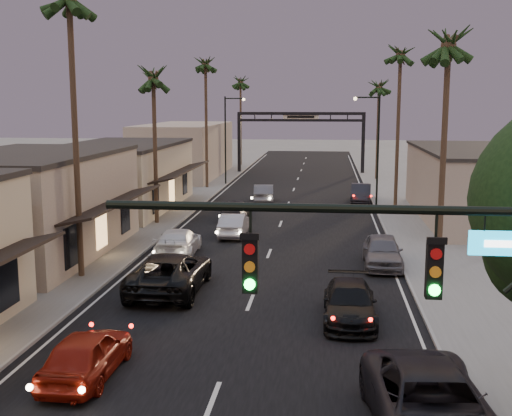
% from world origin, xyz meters
% --- Properties ---
extents(ground, '(200.00, 200.00, 0.00)m').
position_xyz_m(ground, '(0.00, 40.00, 0.00)').
color(ground, slate).
rests_on(ground, ground).
extents(road, '(14.00, 120.00, 0.02)m').
position_xyz_m(road, '(0.00, 45.00, 0.00)').
color(road, black).
rests_on(road, ground).
extents(sidewalk_left, '(5.00, 92.00, 0.12)m').
position_xyz_m(sidewalk_left, '(-9.50, 52.00, 0.06)').
color(sidewalk_left, slate).
rests_on(sidewalk_left, ground).
extents(sidewalk_right, '(5.00, 92.00, 0.12)m').
position_xyz_m(sidewalk_right, '(9.50, 52.00, 0.06)').
color(sidewalk_right, slate).
rests_on(sidewalk_right, ground).
extents(storefront_mid, '(8.00, 14.00, 5.50)m').
position_xyz_m(storefront_mid, '(-13.00, 26.00, 2.75)').
color(storefront_mid, gray).
rests_on(storefront_mid, ground).
extents(storefront_far, '(8.00, 16.00, 5.00)m').
position_xyz_m(storefront_far, '(-13.00, 42.00, 2.50)').
color(storefront_far, beige).
rests_on(storefront_far, ground).
extents(storefront_dist, '(8.00, 20.00, 6.00)m').
position_xyz_m(storefront_dist, '(-13.00, 65.00, 3.00)').
color(storefront_dist, gray).
rests_on(storefront_dist, ground).
extents(building_right, '(8.00, 18.00, 5.00)m').
position_xyz_m(building_right, '(14.00, 40.00, 2.50)').
color(building_right, gray).
rests_on(building_right, ground).
extents(traffic_signal, '(8.51, 0.22, 7.80)m').
position_xyz_m(traffic_signal, '(5.69, 4.00, 5.08)').
color(traffic_signal, black).
rests_on(traffic_signal, ground).
extents(arch, '(15.20, 0.40, 7.27)m').
position_xyz_m(arch, '(0.00, 70.00, 5.53)').
color(arch, black).
rests_on(arch, ground).
extents(streetlight_right, '(2.13, 0.30, 9.00)m').
position_xyz_m(streetlight_right, '(6.92, 45.00, 5.33)').
color(streetlight_right, black).
rests_on(streetlight_right, ground).
extents(streetlight_left, '(2.13, 0.30, 9.00)m').
position_xyz_m(streetlight_left, '(-6.92, 58.00, 5.33)').
color(streetlight_left, black).
rests_on(streetlight_left, ground).
extents(palm_lc, '(3.20, 3.20, 12.20)m').
position_xyz_m(palm_lc, '(-8.60, 36.00, 10.47)').
color(palm_lc, '#38281C').
rests_on(palm_lc, ground).
extents(palm_ld, '(3.20, 3.20, 14.20)m').
position_xyz_m(palm_ld, '(-8.60, 55.00, 12.42)').
color(palm_ld, '#38281C').
rests_on(palm_ld, ground).
extents(palm_ra, '(3.20, 3.20, 13.20)m').
position_xyz_m(palm_ra, '(8.60, 24.00, 11.44)').
color(palm_ra, '#38281C').
rests_on(palm_ra, ground).
extents(palm_rb, '(3.20, 3.20, 14.20)m').
position_xyz_m(palm_rb, '(8.60, 44.00, 12.42)').
color(palm_rb, '#38281C').
rests_on(palm_rb, ground).
extents(palm_rc, '(3.20, 3.20, 12.20)m').
position_xyz_m(palm_rc, '(8.60, 64.00, 10.47)').
color(palm_rc, '#38281C').
rests_on(palm_rc, ground).
extents(palm_far, '(3.20, 3.20, 13.20)m').
position_xyz_m(palm_far, '(-8.30, 78.00, 11.44)').
color(palm_far, '#38281C').
rests_on(palm_far, ground).
extents(oncoming_red, '(1.83, 4.51, 1.53)m').
position_xyz_m(oncoming_red, '(-4.12, 11.01, 0.77)').
color(oncoming_red, maroon).
rests_on(oncoming_red, ground).
extents(oncoming_pickup, '(2.98, 6.41, 1.78)m').
position_xyz_m(oncoming_pickup, '(-3.76, 20.26, 0.89)').
color(oncoming_pickup, black).
rests_on(oncoming_pickup, ground).
extents(oncoming_silver, '(1.68, 4.50, 1.47)m').
position_xyz_m(oncoming_silver, '(-2.67, 32.56, 0.73)').
color(oncoming_silver, '#A8A7AD').
rests_on(oncoming_silver, ground).
extents(oncoming_white, '(2.42, 5.33, 1.51)m').
position_xyz_m(oncoming_white, '(-5.00, 27.06, 0.76)').
color(oncoming_white, silver).
rests_on(oncoming_white, ground).
extents(oncoming_dgrey, '(1.85, 4.51, 1.53)m').
position_xyz_m(oncoming_dgrey, '(-3.35, 38.06, 0.77)').
color(oncoming_dgrey, black).
rests_on(oncoming_dgrey, ground).
extents(oncoming_grey_far, '(2.07, 4.80, 1.54)m').
position_xyz_m(oncoming_grey_far, '(-2.15, 46.62, 0.77)').
color(oncoming_grey_far, '#525257').
rests_on(oncoming_grey_far, ground).
extents(curbside_near, '(3.44, 6.55, 1.76)m').
position_xyz_m(curbside_near, '(5.85, 8.38, 0.88)').
color(curbside_near, black).
rests_on(curbside_near, ground).
extents(curbside_black, '(2.05, 4.98, 1.44)m').
position_xyz_m(curbside_black, '(4.11, 17.18, 0.72)').
color(curbside_black, black).
rests_on(curbside_black, ground).
extents(curbside_grey, '(2.06, 4.87, 1.65)m').
position_xyz_m(curbside_grey, '(6.08, 25.76, 0.82)').
color(curbside_grey, '#55555A').
rests_on(curbside_grey, ground).
extents(curbside_far, '(1.95, 4.78, 1.54)m').
position_xyz_m(curbside_far, '(6.09, 47.68, 0.77)').
color(curbside_far, black).
rests_on(curbside_far, ground).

